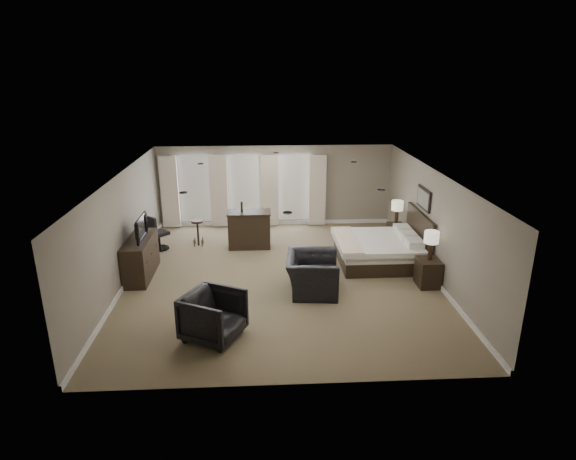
{
  "coord_description": "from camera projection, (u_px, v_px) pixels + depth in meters",
  "views": [
    {
      "loc": [
        -0.44,
        -10.91,
        4.97
      ],
      "look_at": [
        0.2,
        0.4,
        1.1
      ],
      "focal_mm": 30.0,
      "sensor_mm": 36.0,
      "label": 1
    }
  ],
  "objects": [
    {
      "name": "nightstand_near",
      "position": [
        428.0,
        273.0,
        11.4
      ],
      "size": [
        0.49,
        0.6,
        0.66
      ],
      "primitive_type": "cube",
      "color": "black",
      "rests_on": "ground"
    },
    {
      "name": "lamp_far",
      "position": [
        397.0,
        213.0,
        13.94
      ],
      "size": [
        0.34,
        0.34,
        0.7
      ],
      "primitive_type": "cube",
      "color": "beige",
      "rests_on": "nightstand_far"
    },
    {
      "name": "tv",
      "position": [
        138.0,
        236.0,
        11.68
      ],
      "size": [
        0.57,
        0.99,
        0.13
      ],
      "primitive_type": "imported",
      "rotation": [
        0.0,
        0.0,
        1.57
      ],
      "color": "black",
      "rests_on": "dresser"
    },
    {
      "name": "armchair_near",
      "position": [
        312.0,
        268.0,
        11.02
      ],
      "size": [
        1.0,
        1.42,
        1.17
      ],
      "primitive_type": "imported",
      "rotation": [
        0.0,
        0.0,
        1.47
      ],
      "color": "black",
      "rests_on": "ground"
    },
    {
      "name": "desk_chair",
      "position": [
        158.0,
        232.0,
        13.6
      ],
      "size": [
        0.73,
        0.73,
        1.02
      ],
      "primitive_type": "cube",
      "rotation": [
        0.0,
        0.0,
        2.38
      ],
      "color": "black",
      "rests_on": "ground"
    },
    {
      "name": "armchair_far",
      "position": [
        213.0,
        314.0,
        9.12
      ],
      "size": [
        1.29,
        1.32,
        1.03
      ],
      "primitive_type": "imported",
      "rotation": [
        0.0,
        0.0,
        1.1
      ],
      "color": "black",
      "rests_on": "ground"
    },
    {
      "name": "wall_art",
      "position": [
        423.0,
        199.0,
        12.32
      ],
      "size": [
        0.04,
        0.96,
        0.56
      ],
      "primitive_type": "cube",
      "color": "slate",
      "rests_on": "room"
    },
    {
      "name": "dresser",
      "position": [
        141.0,
        258.0,
        11.86
      ],
      "size": [
        0.55,
        1.7,
        0.98
      ],
      "primitive_type": "cube",
      "color": "black",
      "rests_on": "ground"
    },
    {
      "name": "lamp_near",
      "position": [
        431.0,
        246.0,
        11.17
      ],
      "size": [
        0.34,
        0.34,
        0.7
      ],
      "primitive_type": "cube",
      "color": "beige",
      "rests_on": "nightstand_near"
    },
    {
      "name": "bed",
      "position": [
        378.0,
        238.0,
        12.6
      ],
      "size": [
        2.17,
        2.07,
        1.38
      ],
      "primitive_type": "cube",
      "color": "silver",
      "rests_on": "ground"
    },
    {
      "name": "room",
      "position": [
        281.0,
        228.0,
        11.52
      ],
      "size": [
        7.6,
        8.6,
        2.64
      ],
      "color": "brown",
      "rests_on": "ground"
    },
    {
      "name": "nightstand_far",
      "position": [
        395.0,
        234.0,
        14.15
      ],
      "size": [
        0.44,
        0.54,
        0.59
      ],
      "primitive_type": "cube",
      "color": "black",
      "rests_on": "ground"
    },
    {
      "name": "window_bay",
      "position": [
        244.0,
        190.0,
        15.38
      ],
      "size": [
        5.25,
        0.2,
        2.3
      ],
      "color": "silver",
      "rests_on": "room"
    },
    {
      "name": "bar_stool_right",
      "position": [
        238.0,
        232.0,
        13.93
      ],
      "size": [
        0.44,
        0.44,
        0.82
      ],
      "primitive_type": "cube",
      "rotation": [
        0.0,
        0.0,
        0.16
      ],
      "color": "black",
      "rests_on": "ground"
    },
    {
      "name": "bar_counter",
      "position": [
        249.0,
        229.0,
        13.76
      ],
      "size": [
        1.23,
        0.64,
        1.08
      ],
      "primitive_type": "cube",
      "color": "black",
      "rests_on": "ground"
    },
    {
      "name": "bar_stool_left",
      "position": [
        198.0,
        233.0,
        13.95
      ],
      "size": [
        0.44,
        0.44,
        0.77
      ],
      "primitive_type": "cube",
      "rotation": [
        0.0,
        0.0,
        0.24
      ],
      "color": "black",
      "rests_on": "ground"
    }
  ]
}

